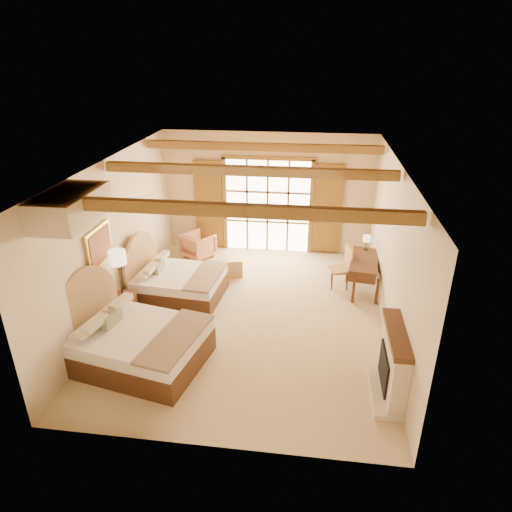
% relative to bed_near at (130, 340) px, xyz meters
% --- Properties ---
extents(floor, '(7.00, 7.00, 0.00)m').
position_rel_bed_near_xyz_m(floor, '(1.85, 1.79, -0.44)').
color(floor, tan).
rests_on(floor, ground).
extents(wall_back, '(5.50, 0.00, 5.50)m').
position_rel_bed_near_xyz_m(wall_back, '(1.85, 5.29, 1.16)').
color(wall_back, beige).
rests_on(wall_back, ground).
extents(wall_left, '(0.00, 7.00, 7.00)m').
position_rel_bed_near_xyz_m(wall_left, '(-0.90, 1.79, 1.16)').
color(wall_left, beige).
rests_on(wall_left, ground).
extents(wall_right, '(0.00, 7.00, 7.00)m').
position_rel_bed_near_xyz_m(wall_right, '(4.60, 1.79, 1.16)').
color(wall_right, beige).
rests_on(wall_right, ground).
extents(ceiling, '(7.00, 7.00, 0.00)m').
position_rel_bed_near_xyz_m(ceiling, '(1.85, 1.79, 2.76)').
color(ceiling, '#B27036').
rests_on(ceiling, ground).
extents(ceiling_beams, '(5.39, 4.60, 0.18)m').
position_rel_bed_near_xyz_m(ceiling_beams, '(1.85, 1.79, 2.64)').
color(ceiling_beams, olive).
rests_on(ceiling_beams, ceiling).
extents(french_doors, '(3.95, 0.08, 2.60)m').
position_rel_bed_near_xyz_m(french_doors, '(1.85, 5.23, 0.81)').
color(french_doors, white).
rests_on(french_doors, ground).
extents(fireplace, '(0.46, 1.40, 1.16)m').
position_rel_bed_near_xyz_m(fireplace, '(4.45, -0.21, 0.07)').
color(fireplace, beige).
rests_on(fireplace, ground).
extents(painting, '(0.06, 0.95, 0.75)m').
position_rel_bed_near_xyz_m(painting, '(-0.85, 1.04, 1.31)').
color(painting, gold).
rests_on(painting, wall_left).
extents(canopy_valance, '(0.70, 1.40, 0.45)m').
position_rel_bed_near_xyz_m(canopy_valance, '(-0.55, -0.21, 2.51)').
color(canopy_valance, '#F6E3BF').
rests_on(canopy_valance, ceiling).
extents(bed_near, '(2.52, 2.08, 1.45)m').
position_rel_bed_near_xyz_m(bed_near, '(0.00, 0.00, 0.00)').
color(bed_near, '#4E3019').
rests_on(bed_near, floor).
extents(bed_far, '(2.03, 1.60, 1.26)m').
position_rel_bed_near_xyz_m(bed_far, '(0.04, 2.39, -0.06)').
color(bed_far, '#4E3019').
rests_on(bed_far, floor).
extents(nightstand, '(0.63, 0.63, 0.62)m').
position_rel_bed_near_xyz_m(nightstand, '(-0.63, 1.19, -0.13)').
color(nightstand, '#4E3019').
rests_on(nightstand, floor).
extents(floor_lamp, '(0.33, 0.33, 1.55)m').
position_rel_bed_near_xyz_m(floor_lamp, '(-0.65, 1.29, 0.88)').
color(floor_lamp, '#372B1B').
rests_on(floor_lamp, floor).
extents(armchair, '(1.00, 1.00, 0.66)m').
position_rel_bed_near_xyz_m(armchair, '(0.09, 4.52, -0.11)').
color(armchair, '#B26C49').
rests_on(armchair, floor).
extents(ottoman, '(0.73, 0.73, 0.43)m').
position_rel_bed_near_xyz_m(ottoman, '(1.09, 3.68, -0.22)').
color(ottoman, '#9F814D').
rests_on(ottoman, floor).
extents(desk, '(0.80, 1.48, 0.76)m').
position_rel_bed_near_xyz_m(desk, '(4.29, 3.28, -0.03)').
color(desk, '#4E3019').
rests_on(desk, floor).
extents(desk_chair, '(0.56, 0.55, 0.99)m').
position_rel_bed_near_xyz_m(desk_chair, '(3.79, 3.34, -0.13)').
color(desk_chair, '#B57F4B').
rests_on(desk_chair, floor).
extents(desk_lamp, '(0.18, 0.18, 0.36)m').
position_rel_bed_near_xyz_m(desk_lamp, '(4.35, 3.83, 0.59)').
color(desk_lamp, '#372B1B').
rests_on(desk_lamp, desk).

